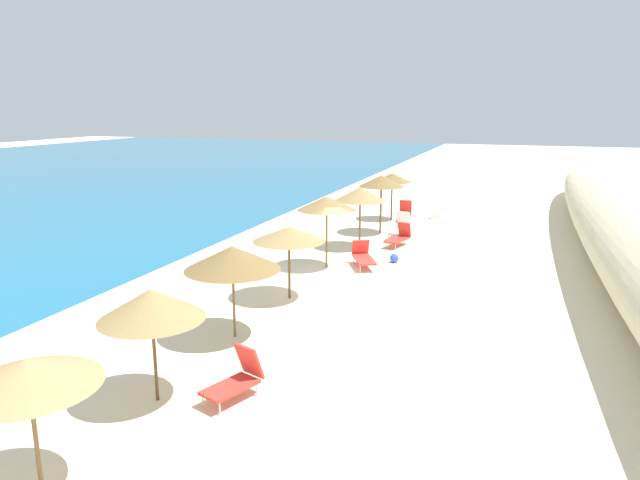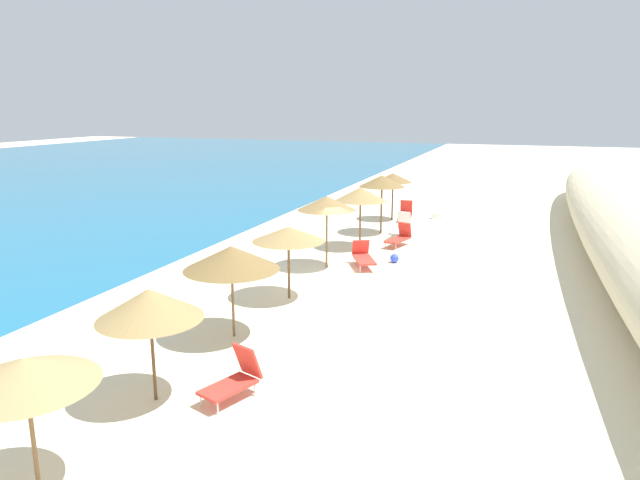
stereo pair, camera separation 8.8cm
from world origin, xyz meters
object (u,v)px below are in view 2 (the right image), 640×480
(beach_umbrella_5, at_px, (361,194))
(beach_ball, at_px, (394,258))
(beach_umbrella_3, at_px, (288,234))
(lounge_chair_4, at_px, (401,227))
(lounge_chair_2, at_px, (363,256))
(beach_umbrella_6, at_px, (382,181))
(beach_umbrella_2, at_px, (231,258))
(lounge_chair_0, at_px, (235,378))
(beach_umbrella_0, at_px, (25,372))
(lounge_chair_1, at_px, (406,213))
(beach_umbrella_7, at_px, (393,178))
(beach_umbrella_1, at_px, (149,304))
(lounge_chair_3, at_px, (400,237))
(beach_umbrella_4, at_px, (327,203))
(cooler_box, at_px, (437,216))

(beach_umbrella_5, bearing_deg, beach_ball, -134.34)
(beach_umbrella_3, height_order, lounge_chair_4, beach_umbrella_3)
(lounge_chair_2, bearing_deg, beach_umbrella_6, -109.22)
(beach_umbrella_2, xyz_separation_m, lounge_chair_0, (-3.07, -1.68, -1.77))
(beach_umbrella_0, xyz_separation_m, lounge_chair_1, (25.02, -0.92, -1.72))
(beach_umbrella_7, relative_size, lounge_chair_0, 1.73)
(lounge_chair_1, height_order, beach_ball, lounge_chair_1)
(beach_umbrella_1, distance_m, beach_ball, 13.19)
(beach_umbrella_7, bearing_deg, lounge_chair_4, -161.82)
(lounge_chair_3, xyz_separation_m, beach_ball, (-2.93, -0.44, -0.23))
(beach_umbrella_4, relative_size, lounge_chair_1, 2.00)
(beach_umbrella_7, bearing_deg, cooler_box, -64.89)
(beach_umbrella_3, xyz_separation_m, lounge_chair_4, (10.19, -1.53, -1.68))
(beach_umbrella_1, xyz_separation_m, cooler_box, (22.85, -2.53, -2.02))
(beach_umbrella_2, bearing_deg, beach_umbrella_5, -2.15)
(lounge_chair_3, xyz_separation_m, lounge_chair_4, (1.71, 0.33, 0.09))
(beach_umbrella_1, distance_m, beach_umbrella_7, 21.75)
(beach_umbrella_1, height_order, beach_umbrella_6, beach_umbrella_6)
(lounge_chair_1, relative_size, cooler_box, 2.46)
(lounge_chair_0, relative_size, beach_ball, 4.16)
(beach_umbrella_1, distance_m, beach_umbrella_5, 14.82)
(beach_umbrella_1, bearing_deg, lounge_chair_3, -6.97)
(lounge_chair_4, bearing_deg, lounge_chair_1, -75.08)
(beach_umbrella_2, relative_size, beach_ball, 7.17)
(lounge_chair_2, height_order, cooler_box, lounge_chair_2)
(lounge_chair_4, bearing_deg, cooler_box, -93.30)
(beach_umbrella_6, xyz_separation_m, lounge_chair_2, (-6.28, -0.86, -2.19))
(beach_umbrella_7, bearing_deg, beach_ball, -166.34)
(beach_umbrella_2, bearing_deg, lounge_chair_0, -151.30)
(beach_umbrella_7, bearing_deg, beach_umbrella_4, 178.91)
(beach_ball, bearing_deg, beach_umbrella_3, 157.56)
(lounge_chair_1, bearing_deg, beach_umbrella_4, 77.05)
(beach_umbrella_7, height_order, beach_ball, beach_umbrella_7)
(lounge_chair_1, height_order, lounge_chair_4, lounge_chair_4)
(beach_umbrella_2, xyz_separation_m, beach_ball, (9.09, -2.45, -2.06))
(beach_umbrella_3, bearing_deg, cooler_box, -8.97)
(beach_umbrella_2, relative_size, lounge_chair_2, 1.44)
(beach_umbrella_6, distance_m, lounge_chair_1, 4.27)
(beach_umbrella_2, xyz_separation_m, lounge_chair_3, (12.02, -2.02, -1.83))
(beach_ball, bearing_deg, beach_umbrella_1, 169.56)
(beach_umbrella_6, bearing_deg, beach_umbrella_1, 178.52)
(lounge_chair_4, bearing_deg, beach_umbrella_0, 92.23)
(lounge_chair_1, xyz_separation_m, lounge_chair_3, (-5.99, -0.96, -0.02))
(lounge_chair_0, xyz_separation_m, lounge_chair_1, (21.08, 0.63, -0.04))
(beach_umbrella_0, xyz_separation_m, beach_ball, (16.09, -2.31, -1.97))
(beach_umbrella_1, height_order, lounge_chair_0, beach_umbrella_1)
(lounge_chair_4, distance_m, cooler_box, 5.48)
(lounge_chair_1, distance_m, beach_ball, 9.04)
(lounge_chair_4, bearing_deg, beach_umbrella_4, 82.01)
(lounge_chair_1, relative_size, lounge_chair_3, 0.84)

